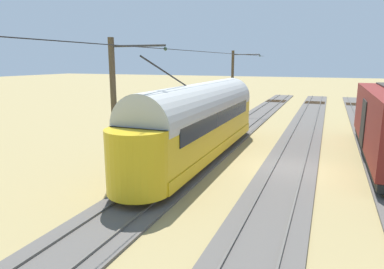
# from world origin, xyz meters

# --- Properties ---
(ground_plane) EXTENTS (220.00, 220.00, 0.00)m
(ground_plane) POSITION_xyz_m (0.00, 0.00, 0.00)
(ground_plane) COLOR #9E8956
(track_adjacent_siding) EXTENTS (2.80, 80.00, 0.18)m
(track_adjacent_siding) POSITION_xyz_m (0.00, -0.31, 0.05)
(track_adjacent_siding) COLOR #56514C
(track_adjacent_siding) RESTS_ON ground
(track_third_siding) EXTENTS (2.80, 80.00, 0.18)m
(track_third_siding) POSITION_xyz_m (5.05, -0.31, 0.05)
(track_third_siding) COLOR #56514C
(track_third_siding) RESTS_ON ground
(vintage_streetcar) EXTENTS (2.65, 16.37, 5.55)m
(vintage_streetcar) POSITION_xyz_m (5.05, -0.30, 2.26)
(vintage_streetcar) COLOR gold
(vintage_streetcar) RESTS_ON ground
(catenary_pole_foreground) EXTENTS (2.98, 0.28, 6.57)m
(catenary_pole_foreground) POSITION_xyz_m (7.72, -17.43, 3.45)
(catenary_pole_foreground) COLOR #4C3D28
(catenary_pole_foreground) RESTS_ON ground
(catenary_pole_mid_near) EXTENTS (2.98, 0.28, 6.57)m
(catenary_pole_mid_near) POSITION_xyz_m (7.72, 4.06, 3.45)
(catenary_pole_mid_near) COLOR #4C3D28
(catenary_pole_mid_near) RESTS_ON ground
(overhead_wire_run) EXTENTS (2.77, 46.98, 0.18)m
(overhead_wire_run) POSITION_xyz_m (5.10, 3.28, 6.03)
(overhead_wire_run) COLOR black
(overhead_wire_run) RESTS_ON ground
(spare_tie_stack) EXTENTS (2.40, 2.40, 0.54)m
(spare_tie_stack) POSITION_xyz_m (8.05, -3.61, 0.27)
(spare_tie_stack) COLOR #47331E
(spare_tie_stack) RESTS_ON ground
(track_end_bumper) EXTENTS (1.80, 0.60, 0.80)m
(track_end_bumper) POSITION_xyz_m (-5.05, -13.60, 0.40)
(track_end_bumper) COLOR #B2A519
(track_end_bumper) RESTS_ON ground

